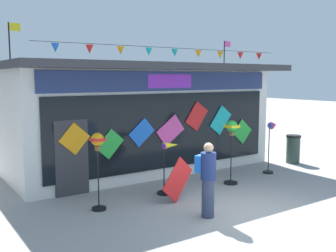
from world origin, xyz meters
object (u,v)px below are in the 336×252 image
object	(u,v)px
wind_spinner_center_left	(232,137)
trash_bin	(293,149)
kite_shop_building	(136,115)
person_mid_plaza	(207,178)
wind_spinner_center_right	(272,136)
wind_spinner_left	(168,161)
display_kite_on_ground	(178,179)
wind_spinner_far_left	(98,152)

from	to	relation	value
wind_spinner_center_left	trash_bin	xyz separation A→B (m)	(3.83, 0.82, -0.88)
kite_shop_building	person_mid_plaza	xyz separation A→B (m)	(-1.20, -5.27, -0.90)
kite_shop_building	wind_spinner_center_right	size ratio (longest dim) A/B	5.37
wind_spinner_left	wind_spinner_center_left	size ratio (longest dim) A/B	0.75
kite_shop_building	trash_bin	world-z (taller)	kite_shop_building
wind_spinner_left	wind_spinner_center_left	bearing A→B (deg)	-6.94
wind_spinner_left	person_mid_plaza	distance (m)	1.99
wind_spinner_center_left	display_kite_on_ground	size ratio (longest dim) A/B	1.85
wind_spinner_left	display_kite_on_ground	world-z (taller)	wind_spinner_left
kite_shop_building	person_mid_plaza	size ratio (longest dim) A/B	5.36
wind_spinner_center_left	person_mid_plaza	distance (m)	2.94
wind_spinner_far_left	display_kite_on_ground	xyz separation A→B (m)	(1.94, -0.47, -0.84)
wind_spinner_center_left	person_mid_plaza	world-z (taller)	wind_spinner_center_left
wind_spinner_center_left	person_mid_plaza	size ratio (longest dim) A/B	1.11
wind_spinner_left	wind_spinner_center_left	distance (m)	2.12
kite_shop_building	wind_spinner_center_left	bearing A→B (deg)	-72.36
wind_spinner_left	display_kite_on_ground	size ratio (longest dim) A/B	1.38
wind_spinner_far_left	display_kite_on_ground	bearing A→B (deg)	-13.76
person_mid_plaza	trash_bin	xyz separation A→B (m)	(6.16, 2.54, -0.37)
trash_bin	display_kite_on_ground	distance (m)	6.15
wind_spinner_far_left	wind_spinner_center_right	world-z (taller)	wind_spinner_far_left
wind_spinner_center_right	person_mid_plaza	distance (m)	4.82
wind_spinner_far_left	wind_spinner_left	size ratio (longest dim) A/B	1.31
wind_spinner_center_left	trash_bin	size ratio (longest dim) A/B	1.83
wind_spinner_far_left	trash_bin	bearing A→B (deg)	5.45
person_mid_plaza	display_kite_on_ground	xyz separation A→B (m)	(0.13, 1.31, -0.34)
kite_shop_building	person_mid_plaza	world-z (taller)	kite_shop_building
wind_spinner_far_left	person_mid_plaza	size ratio (longest dim) A/B	1.09
wind_spinner_left	trash_bin	world-z (taller)	wind_spinner_left
trash_bin	kite_shop_building	bearing A→B (deg)	151.18
wind_spinner_left	wind_spinner_center_left	world-z (taller)	wind_spinner_center_left
kite_shop_building	trash_bin	distance (m)	5.80
wind_spinner_center_right	display_kite_on_ground	xyz separation A→B (m)	(-4.25, -0.68, -0.66)
wind_spinner_left	wind_spinner_center_right	size ratio (longest dim) A/B	0.83
wind_spinner_center_left	trash_bin	world-z (taller)	wind_spinner_center_left
kite_shop_building	wind_spinner_far_left	world-z (taller)	kite_shop_building
kite_shop_building	wind_spinner_center_left	distance (m)	3.75
wind_spinner_far_left	display_kite_on_ground	distance (m)	2.17
wind_spinner_center_left	trash_bin	bearing A→B (deg)	12.11
wind_spinner_center_left	person_mid_plaza	xyz separation A→B (m)	(-2.33, -1.72, -0.51)
wind_spinner_center_left	person_mid_plaza	bearing A→B (deg)	-143.51
person_mid_plaza	trash_bin	bearing A→B (deg)	1.11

